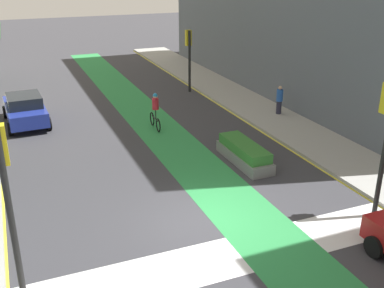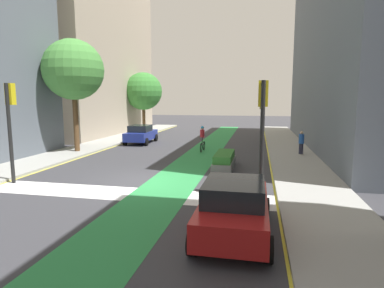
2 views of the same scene
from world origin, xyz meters
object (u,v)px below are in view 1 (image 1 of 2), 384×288
Objects in this scene: traffic_signal_far_right at (189,49)px; pedestrian_sidewalk_right_a at (279,100)px; median_planter at (244,153)px; cyclist_in_lane at (155,110)px; car_blue_left_far at (25,109)px; traffic_signal_near_left at (5,182)px.

pedestrian_sidewalk_right_a is at bearing -68.70° from traffic_signal_far_right.
traffic_signal_far_right is at bearing 79.68° from median_planter.
traffic_signal_far_right reaches higher than pedestrian_sidewalk_right_a.
traffic_signal_far_right is at bearing 54.96° from cyclist_in_lane.
pedestrian_sidewalk_right_a reaches higher than median_planter.
pedestrian_sidewalk_right_a is (12.67, -3.84, 0.12)m from car_blue_left_far.
median_planter is at bearing -68.00° from cyclist_in_lane.
traffic_signal_near_left is at bearing -94.16° from car_blue_left_far.
car_blue_left_far is 1.30× the size of median_planter.
traffic_signal_near_left is at bearing -123.80° from cyclist_in_lane.
traffic_signal_far_right is 2.52× the size of pedestrian_sidewalk_right_a.
cyclist_in_lane reaches higher than pedestrian_sidewalk_right_a.
traffic_signal_far_right reaches higher than cyclist_in_lane.
traffic_signal_far_right is 7.50m from cyclist_in_lane.
traffic_signal_near_left is 13.77m from car_blue_left_far.
median_planter is (-2.05, -11.26, -2.31)m from traffic_signal_far_right.
traffic_signal_far_right is at bearing 15.16° from car_blue_left_far.
cyclist_in_lane is at bearing 174.85° from pedestrian_sidewalk_right_a.
traffic_signal_near_left is 19.70m from traffic_signal_far_right.
traffic_signal_far_right is 10.64m from car_blue_left_far.
traffic_signal_far_right reaches higher than car_blue_left_far.
car_blue_left_far is 6.74m from cyclist_in_lane.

